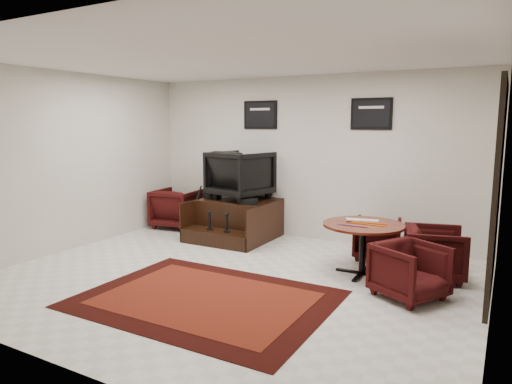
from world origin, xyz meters
The scene contains 16 objects.
ground centered at (0.00, 0.00, 0.00)m, with size 6.00×6.00×0.00m, color white.
room_shell centered at (0.41, 0.12, 1.79)m, with size 6.02×5.02×2.81m.
area_rug centered at (0.12, -0.71, 0.01)m, with size 2.81×2.11×0.01m.
shine_podium centered at (-1.06, 1.90, 0.31)m, with size 1.31×1.34×0.67m.
shine_chair centered at (-1.06, 2.04, 1.15)m, with size 0.92×0.86×0.95m, color black.
shoes_pair centered at (-1.53, 1.87, 0.73)m, with size 0.30×0.34×0.11m.
polish_kit centered at (-0.66, 1.66, 0.72)m, with size 0.26×0.18×0.09m, color black.
umbrella_black centered at (-1.83, 1.73, 0.47)m, with size 0.35×0.13×0.94m, color black, non-canonical shape.
umbrella_hooked centered at (-1.86, 1.91, 0.40)m, with size 0.30×0.11×0.80m, color black, non-canonical shape.
armchair_side centered at (-2.49, 2.03, 0.41)m, with size 0.80×0.75×0.82m, color black.
meeting_table centered at (1.44, 1.02, 0.61)m, with size 1.06×1.06×0.69m.
table_chair_back centered at (1.42, 1.86, 0.33)m, with size 0.65×0.61×0.67m, color black.
table_chair_window centered at (2.30, 1.33, 0.37)m, with size 0.72×0.68×0.74m, color black.
table_chair_corner centered at (2.16, 0.46, 0.35)m, with size 0.69×0.64×0.71m, color black.
paper_roll centered at (1.41, 1.09, 0.72)m, with size 0.05×0.05×0.42m, color white.
table_clutter centered at (1.48, 0.98, 0.70)m, with size 0.57×0.34×0.01m.
Camera 1 is at (3.05, -4.80, 2.01)m, focal length 32.00 mm.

